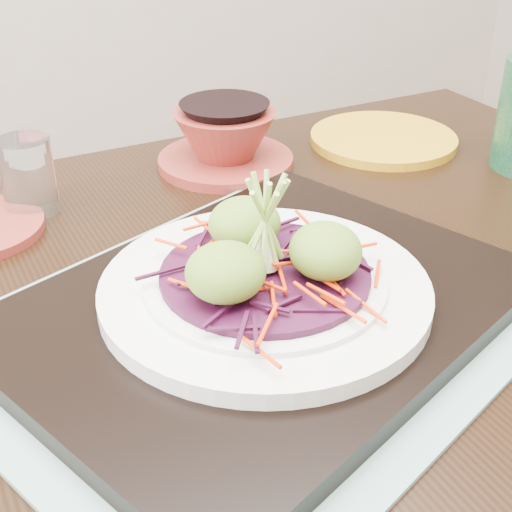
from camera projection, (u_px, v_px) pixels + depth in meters
name	position (u px, v px, depth m)	size (l,w,h in m)	color
dining_table	(238.00, 370.00, 0.72)	(1.26, 0.90, 0.74)	black
placemat	(265.00, 318.00, 0.63)	(0.51, 0.40, 0.00)	gray
serving_tray	(265.00, 307.00, 0.63)	(0.44, 0.33, 0.02)	black
white_plate	(265.00, 288.00, 0.62)	(0.29, 0.29, 0.02)	silver
cabbage_bed	(265.00, 274.00, 0.61)	(0.18, 0.18, 0.01)	#390B25
carrot_julienne	(265.00, 265.00, 0.60)	(0.22, 0.22, 0.01)	red
guacamole_scoops	(265.00, 248.00, 0.59)	(0.16, 0.14, 0.05)	olive
scallion_garnish	(265.00, 225.00, 0.58)	(0.07, 0.07, 0.10)	#93BB4B
water_glass	(28.00, 176.00, 0.80)	(0.06, 0.06, 0.09)	white
terracotta_bowl_set	(225.00, 142.00, 0.91)	(0.19, 0.19, 0.07)	maroon
yellow_plate	(383.00, 139.00, 1.00)	(0.20, 0.20, 0.01)	#AE7A13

